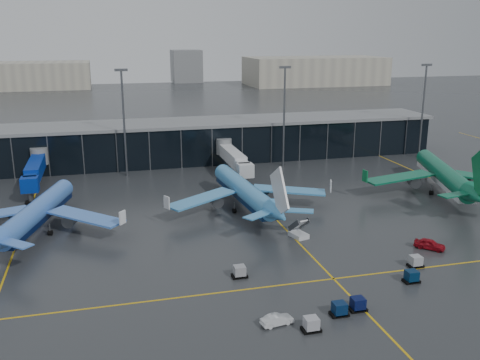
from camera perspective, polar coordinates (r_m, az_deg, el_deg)
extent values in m
plane|color=#282B2D|center=(87.44, -0.18, -7.06)|extent=(600.00, 600.00, 0.00)
cube|color=black|center=(144.50, -6.36, 3.98)|extent=(140.00, 16.00, 10.00)
cube|color=slate|center=(143.55, -6.43, 6.05)|extent=(142.00, 17.00, 0.80)
cylinder|color=#595B60|center=(135.53, -20.62, 2.40)|extent=(4.00, 4.00, 4.00)
cube|color=navy|center=(122.64, -21.16, 0.67)|extent=(3.00, 24.00, 3.00)
cylinder|color=#595B60|center=(116.25, -21.38, -1.72)|extent=(1.00, 1.00, 2.60)
cylinder|color=#595B60|center=(138.06, -1.73, 3.61)|extent=(4.00, 4.00, 4.00)
cube|color=silver|center=(125.43, -0.34, 2.04)|extent=(3.00, 24.00, 3.00)
cylinder|color=#595B60|center=(119.19, 0.56, -0.22)|extent=(1.00, 1.00, 2.60)
cylinder|color=#595B60|center=(130.03, -12.25, 5.80)|extent=(0.50, 0.50, 25.00)
cube|color=#595B60|center=(128.60, -12.58, 11.39)|extent=(3.00, 0.40, 0.60)
cylinder|color=#595B60|center=(137.56, 4.72, 6.61)|extent=(0.50, 0.50, 25.00)
cube|color=#595B60|center=(136.21, 4.84, 11.90)|extent=(3.00, 0.40, 0.60)
cylinder|color=#595B60|center=(155.37, 18.89, 6.85)|extent=(0.50, 0.50, 25.00)
cube|color=#595B60|center=(154.17, 19.30, 11.52)|extent=(3.00, 0.40, 0.60)
cube|color=#B2AD99|center=(366.95, 7.99, 11.46)|extent=(90.00, 42.00, 18.00)
cube|color=#B2AD99|center=(361.33, -21.32, 10.36)|extent=(70.00, 38.00, 16.00)
cube|color=#B2AD99|center=(383.65, -5.74, 11.99)|extent=(20.00, 20.00, 22.00)
cube|color=gold|center=(104.81, -22.03, -4.35)|extent=(0.30, 120.00, 0.02)
cube|color=gold|center=(108.06, 2.30, -2.61)|extent=(0.30, 120.00, 0.02)
cube|color=gold|center=(128.14, 21.94, -0.85)|extent=(0.30, 120.00, 0.02)
cube|color=gold|center=(77.63, 9.95, -10.33)|extent=(220.00, 0.30, 0.02)
cube|color=black|center=(79.18, 17.79, -10.21)|extent=(2.20, 1.50, 0.36)
cube|color=#041D3B|center=(78.86, 17.84, -9.70)|extent=(1.60, 1.50, 1.50)
cube|color=black|center=(84.22, 18.19, -8.66)|extent=(2.20, 1.50, 0.36)
cube|color=#919599|center=(83.91, 18.23, -8.18)|extent=(1.60, 1.50, 1.50)
cube|color=black|center=(68.58, 10.52, -13.87)|extent=(2.20, 1.50, 0.36)
cube|color=#041A3E|center=(68.21, 10.56, -13.31)|extent=(1.60, 1.50, 1.50)
cube|color=black|center=(64.97, 7.59, -15.52)|extent=(2.20, 1.50, 0.36)
cube|color=#9899A1|center=(64.58, 7.61, -14.93)|extent=(1.60, 1.50, 1.50)
cube|color=black|center=(76.93, -0.05, -10.20)|extent=(2.20, 1.50, 0.36)
cube|color=gray|center=(76.60, -0.05, -9.68)|extent=(1.60, 1.50, 1.50)
cube|color=black|center=(70.12, 12.42, -13.29)|extent=(2.20, 1.50, 0.36)
cube|color=#040C39|center=(69.76, 12.46, -12.73)|extent=(1.60, 1.50, 1.50)
cube|color=silver|center=(91.47, 6.27, -5.85)|extent=(3.00, 3.68, 0.80)
cube|color=silver|center=(90.80, 6.30, -4.73)|extent=(2.32, 3.16, 2.29)
imported|color=maroon|center=(91.25, 19.58, -6.47)|extent=(4.74, 4.76, 1.63)
imported|color=silver|center=(65.51, 3.98, -14.65)|extent=(4.18, 2.05, 1.32)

